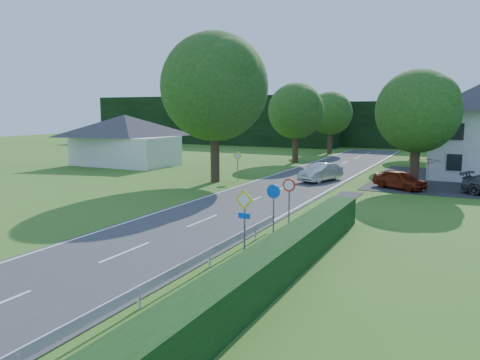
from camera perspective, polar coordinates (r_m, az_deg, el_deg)
The scene contains 26 objects.
road at distance 31.09m, azimuth 3.01°, elevation -1.93°, with size 7.00×80.00×0.04m, color #373739.
footpath at distance 13.56m, azimuth -8.36°, elevation -16.04°, with size 1.50×44.00×0.04m, color #272729.
parking_pad at distance 41.48m, azimuth 25.94°, elevation -0.15°, with size 14.00×16.00×0.04m, color #272729.
line_edge_left at distance 32.48m, azimuth -2.26°, elevation -1.43°, with size 0.12×80.00×0.01m, color white.
line_edge_right at distance 29.97m, azimuth 8.73°, elevation -2.36°, with size 0.12×80.00×0.01m, color white.
line_centre at distance 31.08m, azimuth 3.01°, elevation -1.88°, with size 0.12×80.00×0.01m, color white, non-canonical shape.
guardrail at distance 12.07m, azimuth -21.54°, elevation -18.10°, with size 0.12×26.00×0.69m, color white, non-canonical shape.
hedge_right at distance 11.01m, azimuth -7.66°, elevation -18.47°, with size 1.20×30.00×1.30m, color black.
tree_main at distance 36.83m, azimuth -3.11°, elevation 8.76°, with size 9.40×9.40×11.64m, color #1D4715, non-canonical shape.
tree_left_far at distance 51.05m, azimuth 6.80°, elevation 6.91°, with size 7.00×7.00×8.58m, color #1D4715, non-canonical shape.
tree_right_far at distance 50.37m, azimuth 20.66°, elevation 6.70°, with size 7.40×7.40×9.09m, color #1D4715, non-canonical shape.
tree_left_back at distance 62.36m, azimuth 10.95°, elevation 6.86°, with size 6.60×6.60×8.07m, color #1D4715, non-canonical shape.
tree_right_back at distance 58.45m, azimuth 20.44°, elevation 6.13°, with size 6.20×6.20×7.56m, color #1D4715, non-canonical shape.
tree_right_mid at distance 36.30m, azimuth 20.75°, elevation 5.82°, with size 7.00×7.00×8.58m, color #1D4715, non-canonical shape.
treeline_left at distance 80.75m, azimuth -3.50°, elevation 7.30°, with size 44.00×6.00×8.00m, color black.
treeline_right at distance 74.24m, azimuth 23.28°, elevation 6.15°, with size 30.00×5.00×7.00m, color black.
bungalow_left at distance 49.88m, azimuth -13.82°, elevation 4.88°, with size 11.00×6.50×5.20m.
streetlight at distance 38.33m, azimuth 20.41°, elevation 6.21°, with size 2.03×0.18×8.00m.
sign_priority_right at distance 18.26m, azimuth 0.53°, elevation -3.63°, with size 0.78×0.09×2.59m.
sign_roundabout at distance 20.97m, azimuth 4.10°, elevation -2.41°, with size 0.64×0.08×2.37m.
sign_speed_limit at distance 22.79m, azimuth 5.99°, elevation -1.32°, with size 0.64×0.11×2.37m.
sign_priority_left at distance 37.20m, azimuth -0.30°, elevation 2.44°, with size 0.78×0.09×2.44m.
moving_car at distance 37.77m, azimuth 9.81°, elevation 0.93°, with size 1.50×4.31×1.42m, color silver.
motorcycle at distance 41.96m, azimuth 8.74°, elevation 1.33°, with size 0.59×1.69×0.89m, color black.
parked_car_red at distance 35.48m, azimuth 18.89°, elevation 0.05°, with size 1.58×3.93×1.34m, color maroon.
parasol at distance 38.37m, azimuth 21.94°, elevation 1.03°, with size 2.24×2.28×2.05m, color #B6360E.
Camera 1 is at (12.05, -8.10, 5.63)m, focal length 35.00 mm.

